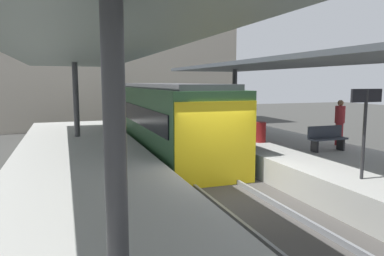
{
  "coord_description": "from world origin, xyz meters",
  "views": [
    {
      "loc": [
        -4.28,
        -8.66,
        3.37
      ],
      "look_at": [
        0.22,
        4.02,
        1.65
      ],
      "focal_mm": 33.68,
      "sensor_mm": 36.0,
      "label": 1
    }
  ],
  "objects_px": {
    "passenger_near_bench": "(340,122)",
    "litter_bin": "(260,132)",
    "platform_bench": "(327,138)",
    "platform_sign": "(365,113)",
    "commuter_train": "(167,119)"
  },
  "relations": [
    {
      "from": "platform_sign",
      "to": "litter_bin",
      "type": "bearing_deg",
      "value": 85.58
    },
    {
      "from": "passenger_near_bench",
      "to": "litter_bin",
      "type": "bearing_deg",
      "value": 147.28
    },
    {
      "from": "commuter_train",
      "to": "litter_bin",
      "type": "distance_m",
      "value": 4.22
    },
    {
      "from": "commuter_train",
      "to": "passenger_near_bench",
      "type": "xyz_separation_m",
      "value": [
        5.44,
        -4.55,
        0.16
      ]
    },
    {
      "from": "platform_sign",
      "to": "litter_bin",
      "type": "height_order",
      "value": "platform_sign"
    },
    {
      "from": "platform_bench",
      "to": "litter_bin",
      "type": "distance_m",
      "value": 2.67
    },
    {
      "from": "commuter_train",
      "to": "platform_sign",
      "type": "height_order",
      "value": "commuter_train"
    },
    {
      "from": "platform_bench",
      "to": "passenger_near_bench",
      "type": "xyz_separation_m",
      "value": [
        1.22,
        0.78,
        0.42
      ]
    },
    {
      "from": "platform_bench",
      "to": "passenger_near_bench",
      "type": "height_order",
      "value": "passenger_near_bench"
    },
    {
      "from": "commuter_train",
      "to": "platform_sign",
      "type": "bearing_deg",
      "value": -73.51
    },
    {
      "from": "platform_sign",
      "to": "litter_bin",
      "type": "xyz_separation_m",
      "value": [
        0.44,
        5.64,
        -1.22
      ]
    },
    {
      "from": "platform_bench",
      "to": "passenger_near_bench",
      "type": "bearing_deg",
      "value": 32.51
    },
    {
      "from": "litter_bin",
      "to": "platform_sign",
      "type": "bearing_deg",
      "value": -94.42
    },
    {
      "from": "platform_sign",
      "to": "commuter_train",
      "type": "bearing_deg",
      "value": 106.49
    },
    {
      "from": "commuter_train",
      "to": "litter_bin",
      "type": "bearing_deg",
      "value": -44.83
    }
  ]
}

